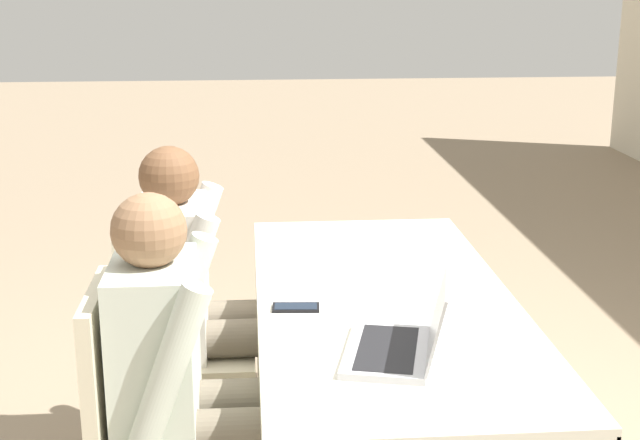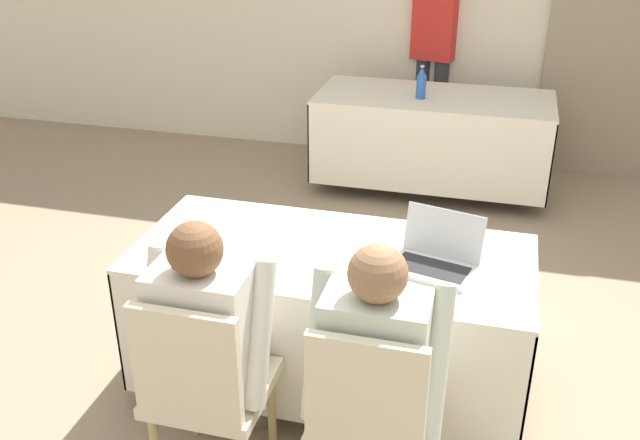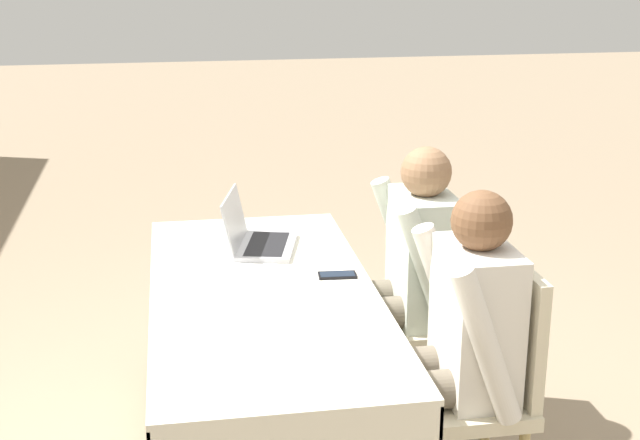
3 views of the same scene
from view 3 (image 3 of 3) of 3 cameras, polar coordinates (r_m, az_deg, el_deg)
The scene contains 9 objects.
conference_table_near at distance 3.24m, azimuth -3.57°, elevation -7.44°, with size 1.73×0.79×0.74m.
laptop at distance 3.57m, azimuth -4.04°, elevation -1.17°, with size 0.39×0.34×0.22m.
cell_phone at distance 3.28m, azimuth 1.11°, elevation -3.54°, with size 0.08×0.14×0.01m.
paper_beside_laptop at distance 2.89m, azimuth -7.28°, elevation -6.87°, with size 0.32×0.36×0.00m.
paper_centre_table at distance 3.37m, azimuth -5.28°, elevation -3.13°, with size 0.32×0.36×0.00m.
chair_near_left at distance 3.13m, azimuth 10.21°, elevation -9.92°, with size 0.44×0.44×0.90m.
chair_near_right at distance 3.68m, azimuth 6.90°, elevation -5.45°, with size 0.44×0.44×0.90m.
person_checkered_shirt at distance 3.03m, azimuth 8.52°, elevation -7.43°, with size 0.50×0.52×1.16m.
person_white_shirt at distance 3.59m, azimuth 5.41°, elevation -3.23°, with size 0.50×0.52×1.16m.
Camera 3 is at (-2.92, 0.29, 1.93)m, focal length 50.00 mm.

